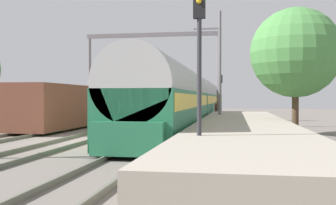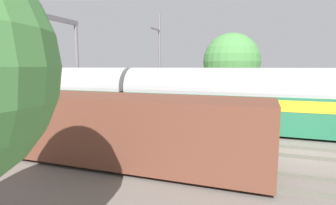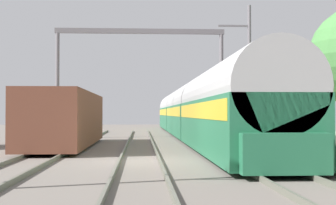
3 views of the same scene
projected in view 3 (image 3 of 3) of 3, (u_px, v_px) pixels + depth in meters
The scene contains 11 objects.
ground at pixel (140, 161), 18.36m from camera, with size 120.00×120.00×0.00m, color #6C645D.
track_far_west at pixel (34, 160), 18.15m from camera, with size 1.51×60.00×0.16m.
track_west at pixel (140, 159), 18.36m from camera, with size 1.52×60.00×0.16m.
track_east at pixel (243, 159), 18.57m from camera, with size 1.51×60.00×0.16m.
platform at pixel (323, 145), 20.79m from camera, with size 4.40×28.00×0.90m.
passenger_train at pixel (191, 111), 37.64m from camera, with size 2.93×49.20×3.82m.
freight_car at pixel (66, 119), 26.00m from camera, with size 2.80×13.00×2.70m.
person_crossing at pixel (218, 124), 36.25m from camera, with size 0.28×0.42×1.73m.
railway_signal_far at pixel (205, 100), 44.13m from camera, with size 0.36×0.30×4.53m.
catenary_gantry at pixel (140, 60), 35.47m from camera, with size 12.15×0.28×7.86m.
catenary_pole_east_mid at pixel (249, 72), 28.36m from camera, with size 1.90×0.20×8.00m.
Camera 3 is at (0.04, -18.43, 1.78)m, focal length 52.92 mm.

